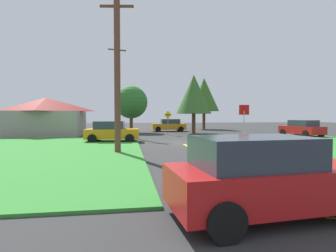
# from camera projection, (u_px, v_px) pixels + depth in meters

# --- Properties ---
(ground_plane) EXTENTS (120.00, 120.00, 0.00)m
(ground_plane) POSITION_uv_depth(u_px,v_px,m) (181.00, 143.00, 20.06)
(ground_plane) COLOR #313131
(grass_verge_right) EXTENTS (12.00, 20.00, 0.08)m
(grass_verge_right) POSITION_uv_depth(u_px,v_px,m) (331.00, 146.00, 17.48)
(grass_verge_right) COLOR #358732
(grass_verge_right) RESTS_ON ground
(grass_verge_left) EXTENTS (12.00, 20.00, 0.08)m
(grass_verge_left) POSITION_uv_depth(u_px,v_px,m) (32.00, 152.00, 14.72)
(grass_verge_left) COLOR #358732
(grass_verge_left) RESTS_ON ground
(lane_stripe_center) EXTENTS (0.20, 14.00, 0.01)m
(lane_stripe_center) POSITION_uv_depth(u_px,v_px,m) (216.00, 160.00, 12.15)
(lane_stripe_center) COLOR yellow
(lane_stripe_center) RESTS_ON ground
(stop_sign) EXTENTS (0.73, 0.18, 2.86)m
(stop_sign) POSITION_uv_depth(u_px,v_px,m) (244.00, 116.00, 19.88)
(stop_sign) COLOR #9EA0A8
(stop_sign) RESTS_ON ground
(parked_car_near_building) EXTENTS (4.20, 2.20, 1.62)m
(parked_car_near_building) POSITION_uv_depth(u_px,v_px,m) (112.00, 132.00, 20.77)
(parked_car_near_building) COLOR orange
(parked_car_near_building) RESTS_ON ground
(car_approaching_junction) EXTENTS (4.41, 2.19, 1.62)m
(car_approaching_junction) POSITION_uv_depth(u_px,v_px,m) (169.00, 125.00, 35.28)
(car_approaching_junction) COLOR orange
(car_approaching_junction) RESTS_ON ground
(car_behind_on_main_road) EXTENTS (4.23, 2.23, 1.62)m
(car_behind_on_main_road) POSITION_uv_depth(u_px,v_px,m) (266.00, 177.00, 5.35)
(car_behind_on_main_road) COLOR red
(car_behind_on_main_road) RESTS_ON ground
(car_on_crossroad) EXTENTS (2.68, 4.55, 1.62)m
(car_on_crossroad) POSITION_uv_depth(u_px,v_px,m) (302.00, 128.00, 26.50)
(car_on_crossroad) COLOR red
(car_on_crossroad) RESTS_ON ground
(utility_pole_near) EXTENTS (1.80, 0.36, 8.57)m
(utility_pole_near) POSITION_uv_depth(u_px,v_px,m) (117.00, 72.00, 14.31)
(utility_pole_near) COLOR brown
(utility_pole_near) RESTS_ON ground
(utility_pole_mid) EXTENTS (1.78, 0.55, 9.39)m
(utility_pole_mid) POSITION_uv_depth(u_px,v_px,m) (117.00, 88.00, 26.73)
(utility_pole_mid) COLOR brown
(utility_pole_mid) RESTS_ON ground
(direction_sign) EXTENTS (0.90, 0.17, 2.60)m
(direction_sign) POSITION_uv_depth(u_px,v_px,m) (168.00, 120.00, 28.27)
(direction_sign) COLOR slate
(direction_sign) RESTS_ON ground
(oak_tree_left) EXTENTS (4.59, 4.59, 7.84)m
(oak_tree_left) POSITION_uv_depth(u_px,v_px,m) (204.00, 95.00, 40.66)
(oak_tree_left) COLOR brown
(oak_tree_left) RESTS_ON ground
(pine_tree_center) EXTENTS (4.04, 4.04, 5.76)m
(pine_tree_center) POSITION_uv_depth(u_px,v_px,m) (131.00, 102.00, 32.80)
(pine_tree_center) COLOR brown
(pine_tree_center) RESTS_ON ground
(oak_tree_right) EXTENTS (4.11, 4.11, 6.83)m
(oak_tree_right) POSITION_uv_depth(u_px,v_px,m) (194.00, 94.00, 30.90)
(oak_tree_right) COLOR brown
(oak_tree_right) RESTS_ON ground
(barn) EXTENTS (7.10, 5.35, 3.92)m
(barn) POSITION_uv_depth(u_px,v_px,m) (46.00, 117.00, 27.44)
(barn) COLOR gray
(barn) RESTS_ON ground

